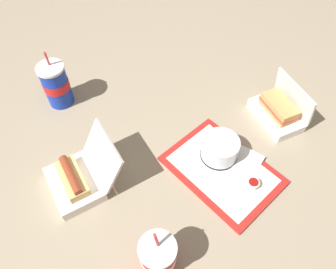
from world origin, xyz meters
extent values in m
plane|color=gray|center=(0.00, 0.00, 0.00)|extent=(3.20, 3.20, 0.00)
cube|color=red|center=(-0.21, 0.00, 0.01)|extent=(0.42, 0.33, 0.01)
cube|color=white|center=(-0.21, 0.00, 0.01)|extent=(0.37, 0.29, 0.00)
cylinder|color=black|center=(-0.17, -0.04, 0.02)|extent=(0.13, 0.13, 0.01)
cylinder|color=#BC7084|center=(-0.17, -0.04, 0.05)|extent=(0.10, 0.10, 0.05)
cylinder|color=silver|center=(-0.17, -0.04, 0.06)|extent=(0.13, 0.13, 0.07)
cylinder|color=white|center=(-0.32, 0.00, 0.03)|extent=(0.04, 0.04, 0.02)
cylinder|color=#9E140F|center=(-0.32, 0.00, 0.04)|extent=(0.03, 0.03, 0.01)
cube|color=white|center=(-0.26, -0.07, 0.02)|extent=(0.10, 0.10, 0.00)
cube|color=white|center=(-0.28, 0.08, 0.02)|extent=(0.11, 0.05, 0.00)
cube|color=white|center=(0.16, 0.33, 0.02)|extent=(0.24, 0.21, 0.04)
cube|color=white|center=(0.11, 0.23, 0.10)|extent=(0.21, 0.15, 0.13)
cube|color=#DBB770|center=(0.16, 0.33, 0.06)|extent=(0.16, 0.12, 0.03)
cylinder|color=brown|center=(0.16, 0.33, 0.08)|extent=(0.14, 0.09, 0.03)
cylinder|color=yellow|center=(0.16, 0.33, 0.09)|extent=(0.12, 0.06, 0.01)
cube|color=white|center=(-0.26, -0.32, 0.02)|extent=(0.24, 0.21, 0.04)
cube|color=white|center=(-0.29, -0.37, 0.10)|extent=(0.19, 0.13, 0.12)
cube|color=tan|center=(-0.26, -0.32, 0.05)|extent=(0.16, 0.14, 0.02)
cube|color=#D64C38|center=(-0.26, -0.32, 0.07)|extent=(0.16, 0.14, 0.01)
cube|color=tan|center=(-0.26, -0.32, 0.08)|extent=(0.16, 0.14, 0.02)
cylinder|color=red|center=(-0.21, 0.37, 0.07)|extent=(0.10, 0.10, 0.13)
cylinder|color=white|center=(-0.21, 0.37, 0.08)|extent=(0.10, 0.10, 0.03)
cylinder|color=white|center=(-0.21, 0.37, 0.14)|extent=(0.10, 0.10, 0.01)
cylinder|color=red|center=(-0.20, 0.37, 0.17)|extent=(0.02, 0.01, 0.06)
cylinder|color=#1938B7|center=(0.48, 0.08, 0.08)|extent=(0.10, 0.10, 0.17)
cylinder|color=red|center=(0.48, 0.08, 0.09)|extent=(0.10, 0.10, 0.04)
cylinder|color=white|center=(0.48, 0.08, 0.17)|extent=(0.10, 0.10, 0.01)
cylinder|color=red|center=(0.49, 0.07, 0.21)|extent=(0.01, 0.01, 0.06)
camera|label=1|loc=(-0.38, 0.57, 0.97)|focal=35.00mm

